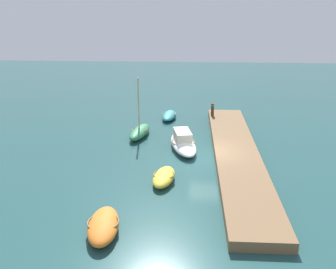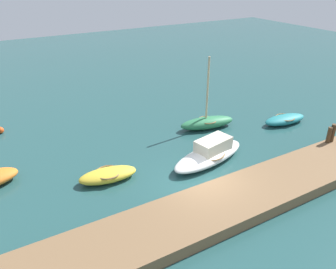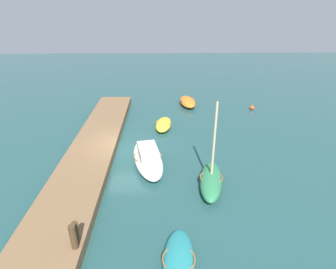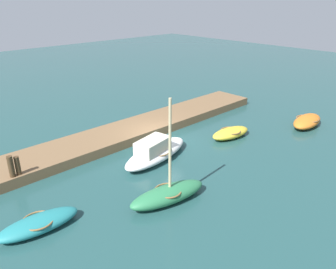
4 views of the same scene
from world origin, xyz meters
name	(u,v)px [view 4 (image 4 of 4)]	position (x,y,z in m)	size (l,w,h in m)	color
ground_plane	(158,141)	(0.00, 0.00, 0.00)	(84.00, 84.00, 0.00)	#234C4C
dock_platform	(139,128)	(0.00, -1.86, 0.27)	(20.25, 2.89, 0.55)	brown
rowboat_teal	(38,224)	(8.89, 3.13, 0.29)	(3.19, 1.44, 0.57)	teal
rowboat_green	(168,194)	(4.03, 5.15, 0.41)	(3.77, 1.79, 4.66)	#2D7A4C
rowboat_orange	(307,121)	(-8.97, 5.14, 0.36)	(3.34, 1.70, 0.71)	orange
motorboat_white	(156,151)	(1.72, 1.74, 0.46)	(5.00, 2.52, 1.24)	white
dinghy_yellow	(231,133)	(-3.65, 2.74, 0.31)	(2.96, 1.55, 0.59)	gold
mooring_post_west	(18,166)	(8.08, -0.67, 1.01)	(0.23, 0.23, 0.91)	#47331E
mooring_post_mid_west	(11,167)	(8.37, -0.67, 1.06)	(0.26, 0.26, 1.03)	#47331E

